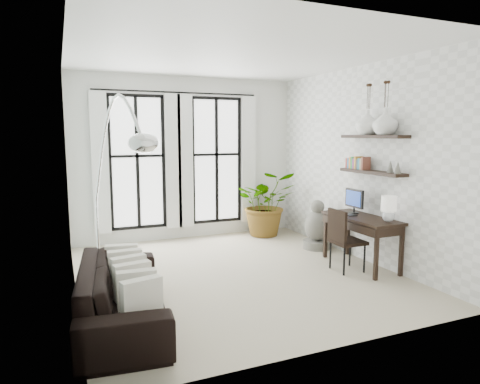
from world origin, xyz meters
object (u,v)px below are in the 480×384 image
plant (266,203)px  arc_lamp (115,141)px  buddha (317,228)px  desk (363,221)px  desk_chair (343,236)px  sofa (122,292)px

plant → arc_lamp: size_ratio=0.52×
plant → buddha: bearing=-73.4°
desk → arc_lamp: 3.87m
desk → plant: bearing=99.3°
desk → arc_lamp: (-3.64, 0.38, 1.26)m
desk → arc_lamp: bearing=174.1°
desk_chair → buddha: bearing=75.3°
sofa → desk: desk is taller
desk → desk_chair: size_ratio=1.42×
arc_lamp → sofa: bearing=-96.5°
buddha → sofa: bearing=-154.6°
sofa → desk: 3.80m
buddha → desk_chair: bearing=-106.3°
desk → buddha: 1.29m
sofa → arc_lamp: (0.10, 0.90, 1.67)m
desk_chair → sofa: bearing=-170.1°
sofa → desk: bearing=-75.5°
sofa → desk_chair: 3.39m
sofa → desk: size_ratio=1.67×
plant → arc_lamp: (-3.23, -2.16, 1.33)m
arc_lamp → buddha: arc_lamp is taller
sofa → buddha: size_ratio=2.53×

